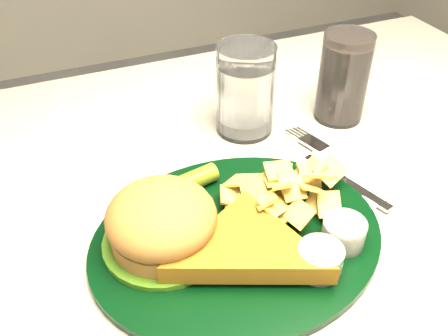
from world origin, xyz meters
The scene contains 5 objects.
dinner_plate centered at (-0.04, -0.08, 0.79)m, with size 0.34×0.28×0.08m, color black, non-canonical shape.
water_glass centered at (0.06, 0.13, 0.82)m, with size 0.08×0.08×0.13m, color white.
cola_glass centered at (0.21, 0.10, 0.82)m, with size 0.07×0.07×0.14m, color black.
fork_napkin centered at (0.13, -0.03, 0.76)m, with size 0.14×0.18×0.01m, color silver, non-canonical shape.
ramekin centered at (-0.27, 0.13, 0.76)m, with size 0.04×0.04×0.03m, color white.
Camera 1 is at (-0.21, -0.44, 1.17)m, focal length 40.00 mm.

